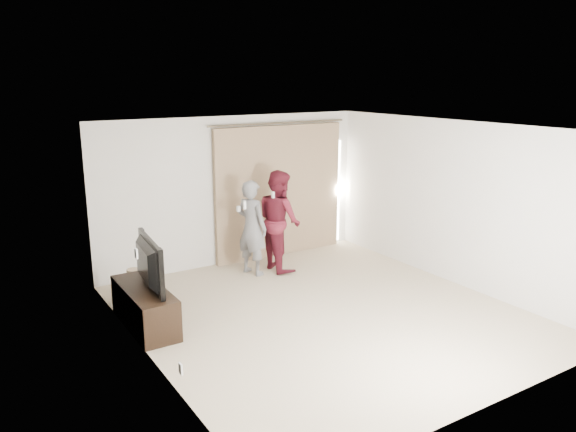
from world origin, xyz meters
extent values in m
plane|color=beige|center=(0.00, 0.00, 0.00)|extent=(5.50, 5.50, 0.00)
cube|color=silver|center=(0.00, 2.75, 1.30)|extent=(5.00, 0.04, 2.60)
cube|color=silver|center=(-2.50, 0.00, 1.30)|extent=(0.04, 5.50, 2.60)
cube|color=white|center=(-2.48, 0.40, 1.20)|extent=(0.02, 0.08, 0.12)
cube|color=white|center=(-2.48, -0.90, 0.30)|extent=(0.02, 0.08, 0.12)
cube|color=silver|center=(0.00, 0.00, 2.60)|extent=(5.00, 5.50, 0.01)
cube|color=tan|center=(0.90, 2.68, 1.20)|extent=(2.60, 0.10, 2.40)
cylinder|color=#6D614C|center=(0.90, 2.68, 2.44)|extent=(2.80, 0.03, 0.03)
cube|color=silver|center=(2.26, 2.72, 1.05)|extent=(0.08, 0.04, 2.00)
cube|color=black|center=(-2.27, 0.93, 0.27)|extent=(0.49, 1.41, 0.54)
imported|color=black|center=(-2.27, 0.93, 0.88)|extent=(0.27, 1.17, 0.67)
cylinder|color=tan|center=(-2.10, 1.92, 0.03)|extent=(0.36, 0.36, 0.06)
cylinder|color=tan|center=(-2.10, 1.92, 0.27)|extent=(0.20, 0.20, 0.42)
imported|color=slate|center=(-0.06, 2.00, 0.80)|extent=(0.56, 0.68, 1.61)
cube|color=white|center=(-0.24, 1.90, 1.23)|extent=(0.04, 0.04, 0.14)
cube|color=white|center=(-0.24, 2.12, 1.12)|extent=(0.05, 0.05, 0.09)
imported|color=maroon|center=(0.47, 1.98, 0.86)|extent=(0.69, 0.87, 1.73)
cube|color=white|center=(0.29, 1.88, 1.33)|extent=(0.04, 0.04, 0.14)
cube|color=white|center=(0.29, 2.10, 1.21)|extent=(0.05, 0.05, 0.09)
camera|label=1|loc=(-4.34, -5.94, 3.24)|focal=35.00mm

